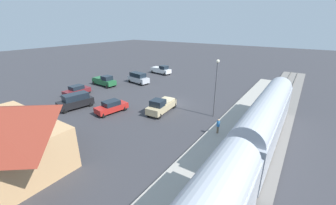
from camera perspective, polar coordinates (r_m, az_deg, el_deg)
The scene contains 13 objects.
ground_plane at distance 33.07m, azimuth 1.42°, elevation -0.21°, with size 200.00×200.00×0.00m, color #38383D.
railway_track at distance 28.71m, azimuth 25.81°, elevation -5.58°, with size 4.80×70.00×0.30m.
platform at distance 29.31m, azimuth 18.17°, elevation -3.82°, with size 3.20×46.00×0.30m.
passenger_train at distance 15.61m, azimuth 18.95°, elevation -15.53°, with size 2.93×36.57×4.98m.
pedestrian_on_platform at distance 23.92m, azimuth 13.46°, elevation -6.00°, with size 0.36×0.36×1.71m.
sedan_maroon at distance 39.85m, azimuth -23.54°, elevation 3.04°, with size 1.94×4.54×1.74m.
pickup_tan at distance 29.38m, azimuth -1.82°, elevation -0.82°, with size 2.40×5.54×2.14m.
sedan_red at distance 30.42m, azimuth -15.12°, elevation -1.09°, with size 2.58×4.75×1.74m.
suv_silver at distance 44.55m, azimuth -8.09°, elevation 6.66°, with size 5.15×2.98×2.22m.
pickup_green at distance 44.22m, azimuth -16.94°, elevation 5.70°, with size 5.51×2.74×2.14m.
pickup_white at distance 52.76m, azimuth -1.88°, elevation 8.90°, with size 5.63×3.09×2.14m.
suv_black at distance 33.68m, azimuth -23.83°, elevation 0.43°, with size 2.87×5.19×2.22m.
light_pole_near_platform at distance 27.51m, azimuth 12.97°, elevation 5.49°, with size 0.44×0.44×7.66m.
Camera 1 is at (-16.54, 26.09, 11.79)m, focal length 22.41 mm.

